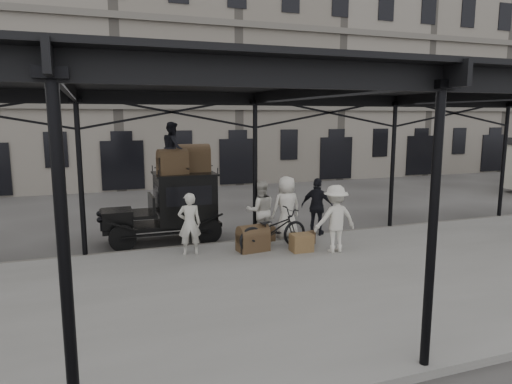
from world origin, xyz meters
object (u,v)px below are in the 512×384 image
at_px(bicycle, 273,229).
at_px(steamer_trunk_roof_near, 173,164).
at_px(taxi, 175,204).
at_px(steamer_trunk_platform, 253,240).
at_px(porter_official, 317,207).
at_px(porter_left, 190,224).

height_order(bicycle, steamer_trunk_roof_near, steamer_trunk_roof_near).
distance_m(taxi, steamer_trunk_platform, 3.06).
xyz_separation_m(bicycle, steamer_trunk_roof_near, (-2.47, 2.16, 1.77)).
xyz_separation_m(porter_official, steamer_trunk_platform, (-2.55, -1.02, -0.61)).
distance_m(steamer_trunk_roof_near, steamer_trunk_platform, 3.49).
height_order(porter_official, steamer_trunk_platform, porter_official).
xyz_separation_m(porter_left, steamer_trunk_roof_near, (-0.11, 1.86, 1.49)).
bearing_deg(taxi, steamer_trunk_platform, -53.03).
relative_size(porter_official, steamer_trunk_roof_near, 2.09).
xyz_separation_m(porter_official, bicycle, (-1.95, -1.06, -0.34)).
bearing_deg(steamer_trunk_platform, steamer_trunk_roof_near, 123.74).
xyz_separation_m(steamer_trunk_roof_near, steamer_trunk_platform, (1.87, -2.13, -2.04)).
relative_size(porter_official, steamer_trunk_platform, 2.14).
bearing_deg(steamer_trunk_roof_near, porter_official, -22.42).
relative_size(porter_left, steamer_trunk_platform, 2.01).
bearing_deg(steamer_trunk_roof_near, taxi, 63.60).
distance_m(porter_left, steamer_trunk_roof_near, 2.38).
bearing_deg(porter_official, porter_left, 54.94).
relative_size(taxi, porter_left, 2.11).
height_order(taxi, steamer_trunk_platform, taxi).
height_order(porter_official, steamer_trunk_roof_near, steamer_trunk_roof_near).
bearing_deg(porter_official, taxi, 27.69).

